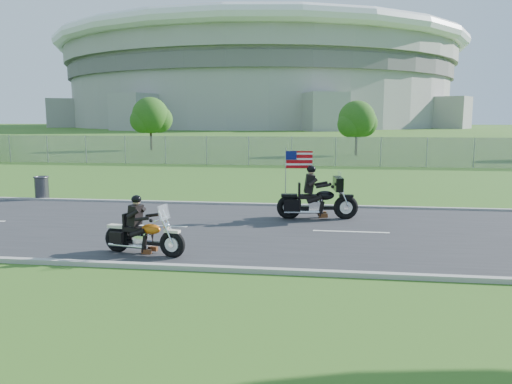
# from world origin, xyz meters

# --- Properties ---
(ground) EXTENTS (420.00, 420.00, 0.00)m
(ground) POSITION_xyz_m (0.00, 0.00, 0.00)
(ground) COLOR #26541A
(ground) RESTS_ON ground
(road) EXTENTS (120.00, 8.00, 0.04)m
(road) POSITION_xyz_m (0.00, 0.00, 0.02)
(road) COLOR #28282B
(road) RESTS_ON ground
(curb_north) EXTENTS (120.00, 0.18, 0.12)m
(curb_north) POSITION_xyz_m (0.00, 4.05, 0.05)
(curb_north) COLOR #9E9B93
(curb_north) RESTS_ON ground
(curb_south) EXTENTS (120.00, 0.18, 0.12)m
(curb_south) POSITION_xyz_m (0.00, -4.05, 0.05)
(curb_south) COLOR #9E9B93
(curb_south) RESTS_ON ground
(fence) EXTENTS (60.00, 0.03, 2.00)m
(fence) POSITION_xyz_m (-5.00, 20.00, 1.00)
(fence) COLOR gray
(fence) RESTS_ON ground
(stadium) EXTENTS (140.40, 140.40, 29.20)m
(stadium) POSITION_xyz_m (-20.00, 170.00, 15.58)
(stadium) COLOR #A3A099
(stadium) RESTS_ON ground
(tree_fence_near) EXTENTS (3.52, 3.28, 4.75)m
(tree_fence_near) POSITION_xyz_m (6.04, 30.04, 2.97)
(tree_fence_near) COLOR #382316
(tree_fence_near) RESTS_ON ground
(tree_fence_mid) EXTENTS (3.96, 3.69, 5.30)m
(tree_fence_mid) POSITION_xyz_m (-13.95, 34.04, 3.30)
(tree_fence_mid) COLOR #382316
(tree_fence_mid) RESTS_ON ground
(motorcycle_lead) EXTENTS (2.20, 0.83, 1.49)m
(motorcycle_lead) POSITION_xyz_m (-1.16, -3.06, 0.48)
(motorcycle_lead) COLOR black
(motorcycle_lead) RESTS_ON ground
(motorcycle_follow) EXTENTS (2.68, 0.95, 2.23)m
(motorcycle_follow) POSITION_xyz_m (2.99, 1.82, 0.61)
(motorcycle_follow) COLOR black
(motorcycle_follow) RESTS_ON ground
(trash_can) EXTENTS (0.71, 0.71, 0.93)m
(trash_can) POSITION_xyz_m (-8.15, 4.30, 0.47)
(trash_can) COLOR #343439
(trash_can) RESTS_ON ground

